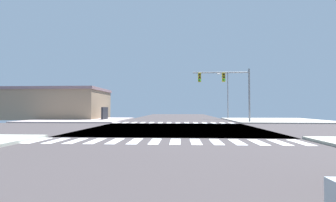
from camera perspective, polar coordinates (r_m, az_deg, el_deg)
The scene contains 8 objects.
ground at distance 18.63m, azimuth 1.52°, elevation -6.96°, with size 90.00×90.00×0.05m.
sidewalk_corner_ne at distance 33.06m, azimuth 25.32°, elevation -4.38°, with size 12.00×12.00×0.14m.
sidewalk_corner_nw at distance 33.43m, azimuth -20.86°, elevation -4.41°, with size 12.00×12.00×0.14m.
crosswalk_near at distance 11.39m, azimuth -0.71°, elevation -10.08°, with size 13.50×2.00×0.01m.
crosswalk_far at distance 25.91m, azimuth 1.38°, elevation -5.45°, with size 13.50×2.00×0.01m.
traffic_signal_mast at distance 26.62m, azimuth 14.46°, elevation 4.40°, with size 6.43×0.55×6.10m.
street_lamp at distance 35.93m, azimuth 14.33°, elevation 2.47°, with size 1.78×0.32×7.08m.
bank_building at distance 38.71m, azimuth -25.48°, elevation -0.62°, with size 15.02×8.73×4.66m.
Camera 1 is at (0.48, -18.55, 1.64)m, focal length 24.32 mm.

